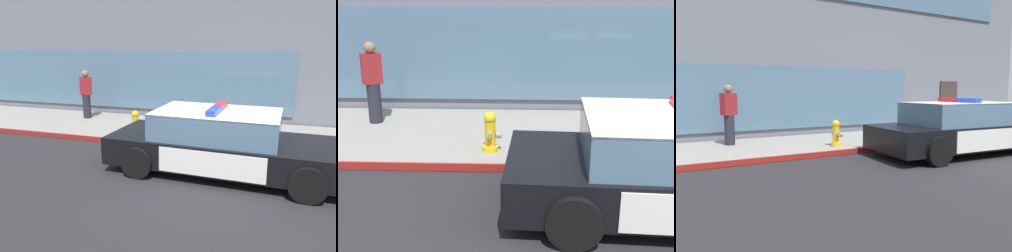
{
  "view_description": "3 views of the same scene",
  "coord_description": "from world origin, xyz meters",
  "views": [
    {
      "loc": [
        1.03,
        -6.44,
        2.82
      ],
      "look_at": [
        -1.62,
        2.0,
        0.63
      ],
      "focal_mm": 36.31,
      "sensor_mm": 36.0,
      "label": 1
    },
    {
      "loc": [
        -2.24,
        -4.77,
        3.03
      ],
      "look_at": [
        -2.49,
        1.34,
        1.03
      ],
      "focal_mm": 47.56,
      "sensor_mm": 36.0,
      "label": 2
    },
    {
      "loc": [
        -6.9,
        -5.46,
        1.68
      ],
      "look_at": [
        -2.65,
        2.4,
        0.72
      ],
      "focal_mm": 35.01,
      "sensor_mm": 36.0,
      "label": 3
    }
  ],
  "objects": [
    {
      "name": "police_cruiser",
      "position": [
        0.04,
        0.73,
        0.68
      ],
      "size": [
        5.19,
        2.38,
        1.49
      ],
      "rotation": [
        0.0,
        0.0,
        -0.05
      ],
      "color": "black",
      "rests_on": "ground"
    },
    {
      "name": "curb_red_paint",
      "position": [
        0.0,
        2.01,
        0.08
      ],
      "size": [
        28.8,
        0.04,
        0.14
      ],
      "primitive_type": "cube",
      "color": "maroon",
      "rests_on": "ground"
    },
    {
      "name": "pedestrian_on_sidewalk",
      "position": [
        -5.38,
        4.19,
        1.01
      ],
      "size": [
        0.47,
        0.41,
        1.71
      ],
      "rotation": [
        0.0,
        0.0,
        2.03
      ],
      "color": "#23232D",
      "rests_on": "sidewalk"
    },
    {
      "name": "storefront_building",
      "position": [
        -2.11,
        10.77,
        3.8
      ],
      "size": [
        21.1,
        11.0,
        7.6
      ],
      "color": "slate",
      "rests_on": "ground"
    },
    {
      "name": "fire_hydrant",
      "position": [
        -2.81,
        2.57,
        0.5
      ],
      "size": [
        0.34,
        0.39,
        0.73
      ],
      "color": "gold",
      "rests_on": "sidewalk"
    },
    {
      "name": "sidewalk",
      "position": [
        0.0,
        3.64,
        0.07
      ],
      "size": [
        48.0,
        3.24,
        0.15
      ],
      "primitive_type": "cube",
      "color": "gray",
      "rests_on": "ground"
    },
    {
      "name": "ground",
      "position": [
        0.0,
        0.0,
        0.0
      ],
      "size": [
        48.0,
        48.0,
        0.0
      ],
      "primitive_type": "plane",
      "color": "#262628"
    }
  ]
}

